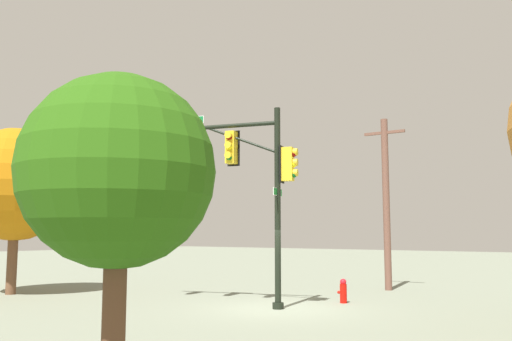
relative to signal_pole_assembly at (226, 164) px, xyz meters
The scene contains 6 objects.
ground_plane 5.05m from the signal_pole_assembly, 162.36° to the right, with size 120.00×120.00×0.00m, color slate.
signal_pole_assembly is the anchor object (origin of this frame).
utility_pole 8.45m from the signal_pole_assembly, 106.46° to the right, with size 1.80×0.30×7.36m.
fire_hydrant 5.97m from the signal_pole_assembly, 131.84° to the right, with size 0.33×0.24×0.83m.
tree_mid 10.34m from the signal_pole_assembly, 120.10° to the left, with size 2.90×2.90×4.77m.
tree_far 9.38m from the signal_pole_assembly, 13.41° to the left, with size 4.55×4.55×6.64m.
Camera 1 is at (-9.72, 14.67, 2.39)m, focal length 37.97 mm.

